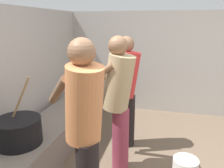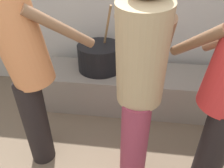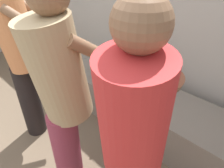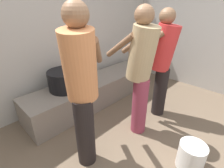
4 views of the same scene
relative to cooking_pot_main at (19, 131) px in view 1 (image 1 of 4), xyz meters
name	(u,v)px [view 1 (image 1 of 4)]	position (x,y,z in m)	size (l,w,h in m)	color
block_enclosure_right	(178,63)	(2.56, -1.76, 0.40)	(0.20, 4.66, 1.96)	#ADA8A0
hearth_ledge	(50,137)	(0.56, -0.05, -0.37)	(2.51, 0.60, 0.44)	slate
cooking_pot_main	(19,131)	(0.00, 0.00, 0.00)	(0.50, 0.50, 0.75)	black
cook_in_red_shirt	(126,86)	(0.99, -1.02, 0.32)	(0.56, 0.73, 1.58)	black
cook_in_orange_shirt	(85,124)	(-0.35, -0.93, 0.36)	(0.71, 0.70, 1.65)	black
cook_in_tan_shirt	(118,97)	(0.45, -1.03, 0.34)	(0.40, 0.70, 1.62)	#8C3347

